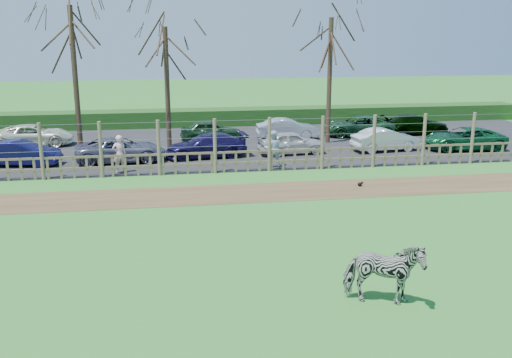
{
  "coord_description": "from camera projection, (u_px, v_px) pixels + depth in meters",
  "views": [
    {
      "loc": [
        -2.14,
        -17.18,
        6.32
      ],
      "look_at": [
        1.0,
        2.5,
        1.1
      ],
      "focal_mm": 40.0,
      "sensor_mm": 36.0,
      "label": 1
    }
  ],
  "objects": [
    {
      "name": "car_12",
      "position": [
        358.0,
        126.0,
        34.77
      ],
      "size": [
        4.54,
        2.53,
        1.2
      ],
      "primitive_type": "imported",
      "rotation": [
        0.0,
        0.0,
        4.58
      ],
      "color": "#1D4927",
      "rests_on": "asphalt"
    },
    {
      "name": "car_6",
      "position": [
        464.0,
        139.0,
        30.78
      ],
      "size": [
        4.48,
        2.38,
        1.2
      ],
      "primitive_type": "imported",
      "rotation": [
        0.0,
        0.0,
        4.62
      ],
      "color": "#0E542A",
      "rests_on": "asphalt"
    },
    {
      "name": "crow",
      "position": [
        360.0,
        184.0,
        23.75
      ],
      "size": [
        0.24,
        0.18,
        0.2
      ],
      "color": "black",
      "rests_on": "ground"
    },
    {
      "name": "asphalt",
      "position": [
        205.0,
        145.0,
        32.19
      ],
      "size": [
        44.0,
        13.0,
        0.04
      ],
      "primitive_type": "cube",
      "color": "#232326",
      "rests_on": "ground"
    },
    {
      "name": "visitor_b",
      "position": [
        273.0,
        149.0,
        26.85
      ],
      "size": [
        0.93,
        0.77,
        1.72
      ],
      "primitive_type": "imported",
      "rotation": [
        0.0,
        0.0,
        2.99
      ],
      "color": "silver",
      "rests_on": "asphalt"
    },
    {
      "name": "tree_right",
      "position": [
        330.0,
        50.0,
        31.46
      ],
      "size": [
        4.8,
        4.8,
        7.35
      ],
      "color": "#3D2B1E",
      "rests_on": "ground"
    },
    {
      "name": "car_8",
      "position": [
        33.0,
        135.0,
        31.75
      ],
      "size": [
        4.49,
        2.39,
        1.2
      ],
      "primitive_type": "imported",
      "rotation": [
        0.0,
        0.0,
        1.67
      ],
      "color": "white",
      "rests_on": "asphalt"
    },
    {
      "name": "car_4",
      "position": [
        291.0,
        143.0,
        29.7
      ],
      "size": [
        3.65,
        1.78,
        1.2
      ],
      "primitive_type": "imported",
      "rotation": [
        0.0,
        0.0,
        1.68
      ],
      "color": "silver",
      "rests_on": "asphalt"
    },
    {
      "name": "car_11",
      "position": [
        287.0,
        129.0,
        33.87
      ],
      "size": [
        3.68,
        1.37,
        1.2
      ],
      "primitive_type": "imported",
      "rotation": [
        0.0,
        0.0,
        1.54
      ],
      "color": "#B1B9CB",
      "rests_on": "asphalt"
    },
    {
      "name": "car_10",
      "position": [
        211.0,
        131.0,
        33.2
      ],
      "size": [
        3.6,
        1.63,
        1.2
      ],
      "primitive_type": "imported",
      "rotation": [
        0.0,
        0.0,
        1.63
      ],
      "color": "#204423",
      "rests_on": "asphalt"
    },
    {
      "name": "car_2",
      "position": [
        121.0,
        150.0,
        27.89
      ],
      "size": [
        4.47,
        2.35,
        1.2
      ],
      "primitive_type": "imported",
      "rotation": [
        0.0,
        0.0,
        1.66
      ],
      "color": "#56546E",
      "rests_on": "asphalt"
    },
    {
      "name": "car_5",
      "position": [
        386.0,
        140.0,
        30.47
      ],
      "size": [
        3.77,
        1.71,
        1.2
      ],
      "primitive_type": "imported",
      "rotation": [
        0.0,
        0.0,
        1.7
      ],
      "color": "silver",
      "rests_on": "asphalt"
    },
    {
      "name": "visitor_a",
      "position": [
        119.0,
        154.0,
        25.71
      ],
      "size": [
        0.72,
        0.57,
        1.72
      ],
      "primitive_type": "imported",
      "rotation": [
        0.0,
        0.0,
        3.42
      ],
      "color": "beige",
      "rests_on": "asphalt"
    },
    {
      "name": "car_3",
      "position": [
        206.0,
        146.0,
        28.92
      ],
      "size": [
        4.28,
        2.09,
        1.2
      ],
      "primitive_type": "imported",
      "rotation": [
        0.0,
        0.0,
        4.81
      ],
      "color": "#191344",
      "rests_on": "asphalt"
    },
    {
      "name": "tree_left",
      "position": [
        73.0,
        45.0,
        27.87
      ],
      "size": [
        4.8,
        4.8,
        7.88
      ],
      "color": "#3D2B1E",
      "rests_on": "ground"
    },
    {
      "name": "zebra",
      "position": [
        383.0,
        273.0,
        13.38
      ],
      "size": [
        2.03,
        1.37,
        1.57
      ],
      "primitive_type": "imported",
      "rotation": [
        0.0,
        0.0,
        1.26
      ],
      "color": "gray",
      "rests_on": "ground"
    },
    {
      "name": "hedge",
      "position": [
        198.0,
        118.0,
        38.74
      ],
      "size": [
        46.0,
        2.0,
        1.1
      ],
      "primitive_type": "cube",
      "color": "#1E4716",
      "rests_on": "ground"
    },
    {
      "name": "car_1",
      "position": [
        21.0,
        153.0,
        27.12
      ],
      "size": [
        3.78,
        1.75,
        1.2
      ],
      "primitive_type": "imported",
      "rotation": [
        0.0,
        0.0,
        1.44
      ],
      "color": "#12114A",
      "rests_on": "asphalt"
    },
    {
      "name": "fence",
      "position": [
        215.0,
        156.0,
        25.78
      ],
      "size": [
        30.16,
        0.16,
        2.5
      ],
      "color": "brown",
      "rests_on": "ground"
    },
    {
      "name": "dirt_strip",
      "position": [
        223.0,
        194.0,
        22.64
      ],
      "size": [
        34.0,
        2.8,
        0.01
      ],
      "primitive_type": "cube",
      "color": "brown",
      "rests_on": "ground"
    },
    {
      "name": "tree_mid",
      "position": [
        166.0,
        59.0,
        29.7
      ],
      "size": [
        4.8,
        4.8,
        6.83
      ],
      "color": "#3D2B1E",
      "rests_on": "ground"
    },
    {
      "name": "car_13",
      "position": [
        415.0,
        124.0,
        35.38
      ],
      "size": [
        4.18,
        1.79,
        1.2
      ],
      "primitive_type": "imported",
      "rotation": [
        0.0,
        0.0,
        1.54
      ],
      "color": "black",
      "rests_on": "asphalt"
    },
    {
      "name": "ground",
      "position": [
        238.0,
        233.0,
        18.34
      ],
      "size": [
        120.0,
        120.0,
        0.0
      ],
      "primitive_type": "plane",
      "color": "#4FA63A",
      "rests_on": "ground"
    }
  ]
}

